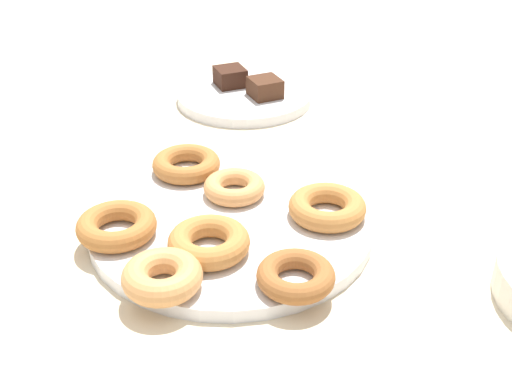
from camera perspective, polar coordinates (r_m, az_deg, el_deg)
The scene contains 12 objects.
ground_plane at distance 0.78m, azimuth -2.14°, elevation -3.16°, with size 2.40×2.40×0.00m, color beige.
donut_plate at distance 0.78m, azimuth -2.15°, elevation -2.67°, with size 0.33×0.33×0.02m, color silver.
donut_0 at distance 0.71m, azimuth -4.09°, elevation -4.33°, with size 0.09×0.09×0.03m, color #BC7A3D.
donut_1 at distance 0.81m, azimuth -1.89°, elevation 0.42°, with size 0.08×0.08×0.02m, color tan.
donut_2 at distance 0.77m, azimuth 6.18°, elevation -1.31°, with size 0.09×0.09×0.03m, color #BC7A3D.
donut_3 at distance 0.67m, azimuth 3.46°, elevation -7.25°, with size 0.08×0.08×0.02m, color #995B2D.
donut_4 at distance 0.67m, azimuth -8.12°, elevation -7.25°, with size 0.08×0.08×0.03m, color tan.
donut_5 at distance 0.87m, azimuth -6.05°, elevation 2.42°, with size 0.09×0.09×0.02m, color #AD6B33.
donut_6 at distance 0.75m, azimuth -11.97°, elevation -2.88°, with size 0.09×0.09×0.02m, color #AD6B33.
cake_plate at distance 1.12m, azimuth -1.01°, elevation 8.30°, with size 0.23×0.23×0.02m, color silver.
brownie_near at distance 1.14m, azimuth -2.25°, elevation 9.94°, with size 0.05×0.05×0.03m, color #381E14.
brownie_far at distance 1.09m, azimuth 0.78°, elevation 9.03°, with size 0.05×0.05×0.03m, color #472819.
Camera 1 is at (0.64, -0.13, 0.44)m, focal length 46.24 mm.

